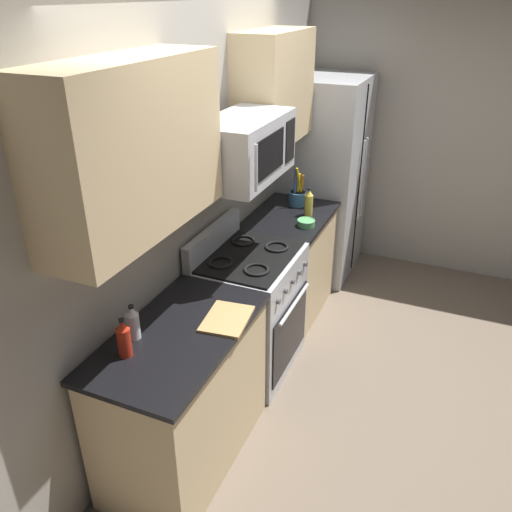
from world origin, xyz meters
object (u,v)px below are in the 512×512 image
object	(u,v)px
cutting_board	(227,319)
bottle_vinegar	(133,323)
bottle_hot_sauce	(124,339)
microwave	(245,148)
range_oven	(250,311)
bottle_oil	(309,203)
prep_bowl	(306,223)
utensil_crock	(298,197)
refrigerator	(323,179)

from	to	relation	value
cutting_board	bottle_vinegar	distance (m)	0.52
bottle_hot_sauce	bottle_vinegar	bearing A→B (deg)	18.03
microwave	bottle_vinegar	size ratio (longest dim) A/B	3.88
range_oven	bottle_hot_sauce	xyz separation A→B (m)	(-1.22, 0.14, 0.54)
bottle_oil	cutting_board	bearing A→B (deg)	-178.10
microwave	prep_bowl	bearing A→B (deg)	-18.26
utensil_crock	bottle_vinegar	bearing A→B (deg)	175.43
refrigerator	bottle_hot_sauce	distance (m)	2.94
bottle_vinegar	refrigerator	bearing A→B (deg)	-4.18
cutting_board	prep_bowl	xyz separation A→B (m)	(1.41, 0.00, 0.02)
range_oven	bottle_vinegar	world-z (taller)	bottle_vinegar
microwave	prep_bowl	distance (m)	1.01
prep_bowl	bottle_oil	bearing A→B (deg)	13.65
refrigerator	bottle_oil	distance (m)	0.84
bottle_oil	prep_bowl	xyz separation A→B (m)	(-0.22, -0.05, -0.08)
refrigerator	bottle_oil	xyz separation A→B (m)	(-0.83, -0.12, 0.08)
range_oven	bottle_oil	bearing A→B (deg)	-8.92
cutting_board	prep_bowl	world-z (taller)	prep_bowl
range_oven	prep_bowl	bearing A→B (deg)	-16.14
refrigerator	prep_bowl	distance (m)	1.06
prep_bowl	utensil_crock	bearing A→B (deg)	27.39
utensil_crock	bottle_vinegar	distance (m)	2.15
refrigerator	cutting_board	distance (m)	2.46
range_oven	utensil_crock	world-z (taller)	utensil_crock
microwave	bottle_oil	size ratio (longest dim) A/B	3.34
microwave	utensil_crock	xyz separation A→B (m)	(1.06, -0.01, -0.69)
utensil_crock	bottle_oil	world-z (taller)	utensil_crock
bottle_oil	prep_bowl	distance (m)	0.24
cutting_board	bottle_vinegar	size ratio (longest dim) A/B	1.57
range_oven	bottle_hot_sauce	size ratio (longest dim) A/B	5.02
microwave	range_oven	bearing A→B (deg)	-89.98
utensil_crock	bottle_oil	bearing A→B (deg)	-139.59
range_oven	microwave	xyz separation A→B (m)	(-0.00, 0.03, 1.20)
range_oven	microwave	bearing A→B (deg)	90.02
microwave	bottle_vinegar	bearing A→B (deg)	171.58
range_oven	utensil_crock	size ratio (longest dim) A/B	3.21
bottle_oil	refrigerator	bearing A→B (deg)	8.29
utensil_crock	cutting_board	size ratio (longest dim) A/B	1.07
cutting_board	prep_bowl	bearing A→B (deg)	0.02
microwave	utensil_crock	world-z (taller)	microwave
bottle_vinegar	prep_bowl	xyz separation A→B (m)	(1.74, -0.38, -0.06)
microwave	utensil_crock	bearing A→B (deg)	-0.61
utensil_crock	prep_bowl	distance (m)	0.45
bottle_vinegar	utensil_crock	bearing A→B (deg)	-4.57
range_oven	refrigerator	bearing A→B (deg)	-0.58
range_oven	refrigerator	xyz separation A→B (m)	(1.71, -0.02, 0.47)
range_oven	bottle_oil	distance (m)	1.04
utensil_crock	prep_bowl	size ratio (longest dim) A/B	2.43
range_oven	cutting_board	world-z (taller)	range_oven
microwave	bottle_hot_sauce	distance (m)	1.40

